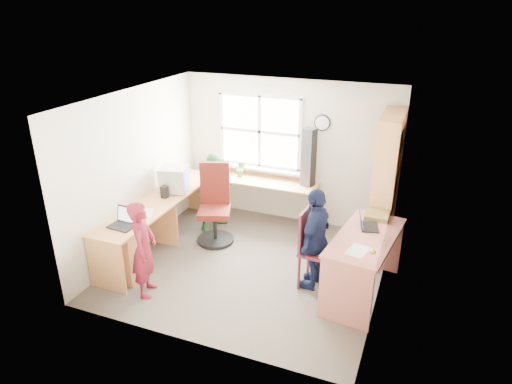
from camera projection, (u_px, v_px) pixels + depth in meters
room at (253, 185)px, 6.15m from camera, size 3.64×3.44×2.44m
l_desk at (158, 230)px, 6.57m from camera, size 2.38×2.95×0.75m
right_desk at (364, 252)px, 5.70m from camera, size 0.85×1.53×0.84m
bookshelf at (385, 188)px, 6.61m from camera, size 0.30×1.02×2.10m
swivel_chair at (215, 208)px, 7.07m from camera, size 0.74×0.74×1.24m
wooden_chair at (313, 245)px, 5.92m from camera, size 0.48×0.48×1.07m
crt_monitor at (174, 179)px, 7.06m from camera, size 0.48×0.45×0.40m
laptop_left at (124, 221)px, 6.05m from camera, size 0.36×0.31×0.23m
laptop_right at (366, 224)px, 5.81m from camera, size 0.31×0.35×0.21m
speaker_a at (165, 192)px, 6.88m from camera, size 0.10×0.10×0.19m
speaker_b at (185, 178)px, 7.45m from camera, size 0.10×0.10×0.17m
cd_tower at (309, 158)px, 7.20m from camera, size 0.23×0.22×0.94m
game_box at (377, 215)px, 6.08m from camera, size 0.32×0.32×0.06m
paper_a at (145, 213)px, 6.41m from camera, size 0.33×0.38×0.00m
paper_b at (358, 251)px, 5.28m from camera, size 0.27×0.34×0.00m
potted_plant at (241, 169)px, 7.69m from camera, size 0.15×0.12×0.27m
person_red at (144, 249)px, 5.70m from camera, size 0.45×0.54×1.28m
person_green at (217, 191)px, 7.42m from camera, size 0.66×0.75×1.28m
person_navy at (315, 239)px, 5.85m from camera, size 0.43×0.85×1.39m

